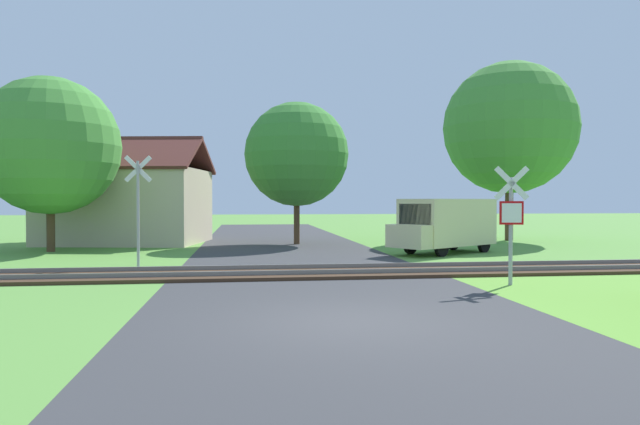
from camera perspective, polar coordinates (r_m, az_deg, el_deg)
name	(u,v)px	position (r m, az deg, el deg)	size (l,w,h in m)	color
ground_plane	(348,322)	(10.35, 2.84, -10.91)	(160.00, 160.00, 0.00)	#5B933D
road_asphalt	(331,302)	(12.29, 1.14, -8.97)	(7.82, 80.00, 0.01)	#38383A
rail_track	(308,272)	(16.83, -1.25, -6.02)	(60.00, 2.60, 0.22)	#422D1E
stop_sign_near	(511,218)	(15.34, 18.57, -0.49)	(0.86, 0.22, 3.05)	#9E9EA5
crossing_sign_far	(138,203)	(19.29, -17.74, 0.90)	(0.88, 0.13, 3.64)	#9E9EA5
house	(128,203)	(30.74, -18.68, 0.86)	(8.70, 7.32, 5.44)	#C6B293
tree_center	(297,154)	(28.47, -2.35, 5.82)	(5.17, 5.17, 7.06)	#513823
tree_left	(50,146)	(26.80, -25.40, 6.03)	(5.81, 5.81, 7.39)	#513823
tree_far	(510,128)	(32.88, 18.44, 8.03)	(7.12, 7.12, 9.68)	#513823
mail_truck	(445,223)	(23.95, 12.42, -1.06)	(5.12, 4.22, 2.24)	beige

